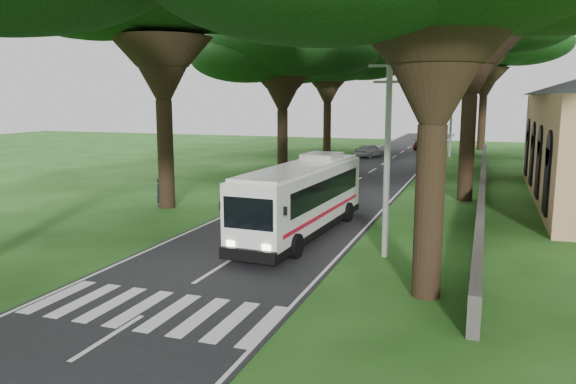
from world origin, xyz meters
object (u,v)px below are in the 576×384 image
pole_far (451,117)px  distant_car_c (423,144)px  pedestrian (160,192)px  pole_near (387,151)px  coach_bus (303,197)px  pole_mid (434,126)px  distant_car_a (370,150)px

pole_far → distant_car_c: pole_far is taller
pole_far → pedestrian: (-13.97, -33.94, -3.35)m
pole_near → pedestrian: size_ratio=4.82×
pole_far → coach_bus: 37.98m
pole_mid → coach_bus: bearing=-103.3°
pole_mid → distant_car_c: bearing=97.4°
coach_bus → distant_car_c: 45.77m
pole_near → pole_far: size_ratio=1.00×
distant_car_a → distant_car_c: (4.29, 11.02, -0.02)m
distant_car_c → pole_mid: bearing=97.1°
coach_bus → pedestrian: coach_bus is taller
pole_mid → distant_car_a: size_ratio=1.96×
pole_far → distant_car_c: 9.53m
pole_far → pedestrian: bearing=-112.4°
pole_near → pole_mid: 20.00m
pole_far → pole_mid: bearing=-90.0°
pole_far → pedestrian: size_ratio=4.82×
coach_bus → distant_car_a: 34.96m
coach_bus → pedestrian: bearing=162.3°
pole_near → distant_car_c: pole_near is taller
distant_car_a → pole_far: bearing=-139.8°
pole_near → distant_car_a: bearing=102.1°
pole_far → pedestrian: 36.86m
coach_bus → distant_car_c: (0.51, 45.76, -1.04)m
pole_near → distant_car_a: size_ratio=1.96×
pedestrian → pole_far: bearing=-7.7°
pole_near → distant_car_c: (-3.66, 48.09, -3.48)m
pole_near → pole_mid: same height
pole_mid → distant_car_c: (-3.66, 28.09, -3.48)m
distant_car_c → pedestrian: 43.28m
pole_mid → pole_far: (0.00, 20.00, 0.00)m
pole_near → pole_mid: bearing=90.0°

